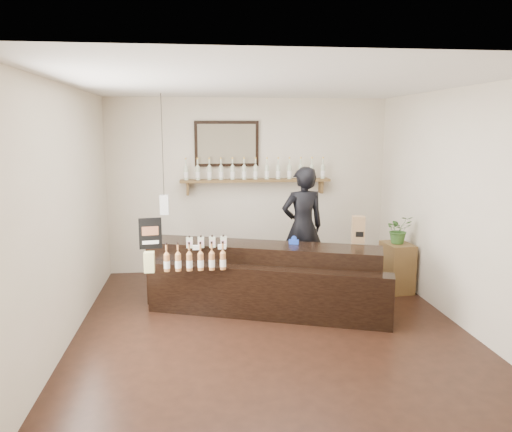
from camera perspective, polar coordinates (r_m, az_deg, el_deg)
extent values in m
plane|color=black|center=(6.05, 1.64, -12.58)|extent=(5.00, 5.00, 0.00)
plane|color=beige|center=(8.12, -0.87, 3.47)|extent=(4.50, 0.00, 4.50)
plane|color=beige|center=(3.27, 8.16, -6.51)|extent=(4.50, 0.00, 4.50)
plane|color=beige|center=(5.78, -20.92, 0.15)|extent=(0.00, 5.00, 5.00)
plane|color=beige|center=(6.39, 22.10, 0.95)|extent=(0.00, 5.00, 5.00)
plane|color=white|center=(5.61, 1.79, 14.87)|extent=(5.00, 5.00, 0.00)
cube|color=brown|center=(7.99, -0.06, 4.09)|extent=(2.40, 0.25, 0.04)
cube|color=brown|center=(7.99, -7.82, 3.12)|extent=(0.04, 0.20, 0.20)
cube|color=brown|center=(8.23, 7.42, 3.33)|extent=(0.04, 0.20, 0.20)
cube|color=black|center=(8.02, -3.37, 8.24)|extent=(1.02, 0.04, 0.72)
cube|color=#473E2E|center=(7.99, -3.36, 8.24)|extent=(0.92, 0.01, 0.62)
cube|color=white|center=(7.22, -10.44, 1.29)|extent=(0.12, 0.12, 0.28)
cylinder|color=black|center=(7.15, -10.65, 8.00)|extent=(0.01, 0.01, 1.41)
cylinder|color=beige|center=(7.93, -8.01, 4.83)|extent=(0.07, 0.07, 0.20)
cone|color=beige|center=(7.92, -8.03, 5.74)|extent=(0.07, 0.07, 0.05)
cylinder|color=beige|center=(7.92, -8.04, 6.18)|extent=(0.02, 0.02, 0.07)
cylinder|color=gold|center=(7.91, -8.05, 6.52)|extent=(0.03, 0.03, 0.02)
cylinder|color=white|center=(7.93, -8.00, 4.68)|extent=(0.07, 0.07, 0.09)
cylinder|color=beige|center=(7.93, -6.68, 4.86)|extent=(0.07, 0.07, 0.20)
cone|color=beige|center=(7.92, -6.70, 5.77)|extent=(0.07, 0.07, 0.05)
cylinder|color=beige|center=(7.91, -6.70, 6.20)|extent=(0.02, 0.02, 0.07)
cylinder|color=gold|center=(7.91, -6.71, 6.54)|extent=(0.03, 0.03, 0.02)
cylinder|color=white|center=(7.93, -6.67, 4.71)|extent=(0.07, 0.07, 0.09)
cylinder|color=beige|center=(7.93, -5.35, 4.88)|extent=(0.07, 0.07, 0.20)
cone|color=beige|center=(7.92, -5.36, 5.80)|extent=(0.07, 0.07, 0.05)
cylinder|color=beige|center=(7.92, -5.37, 6.23)|extent=(0.02, 0.02, 0.07)
cylinder|color=gold|center=(7.91, -5.37, 6.57)|extent=(0.03, 0.03, 0.02)
cylinder|color=white|center=(7.93, -5.34, 4.74)|extent=(0.07, 0.07, 0.09)
cylinder|color=beige|center=(7.94, -4.02, 4.91)|extent=(0.07, 0.07, 0.20)
cone|color=beige|center=(7.93, -4.03, 5.82)|extent=(0.07, 0.07, 0.05)
cylinder|color=beige|center=(7.92, -4.04, 6.25)|extent=(0.02, 0.02, 0.07)
cylinder|color=gold|center=(7.92, -4.04, 6.59)|extent=(0.03, 0.03, 0.02)
cylinder|color=white|center=(7.94, -4.02, 4.76)|extent=(0.07, 0.07, 0.09)
cylinder|color=beige|center=(7.95, -2.69, 4.93)|extent=(0.07, 0.07, 0.20)
cone|color=beige|center=(7.94, -2.70, 5.84)|extent=(0.07, 0.07, 0.05)
cylinder|color=beige|center=(7.93, -2.71, 6.27)|extent=(0.02, 0.02, 0.07)
cylinder|color=gold|center=(7.93, -2.71, 6.61)|extent=(0.03, 0.03, 0.02)
cylinder|color=white|center=(7.95, -2.69, 4.78)|extent=(0.07, 0.07, 0.09)
cylinder|color=beige|center=(7.96, -1.37, 4.94)|extent=(0.07, 0.07, 0.20)
cone|color=beige|center=(7.95, -1.38, 5.85)|extent=(0.07, 0.07, 0.05)
cylinder|color=beige|center=(7.95, -1.38, 6.29)|extent=(0.02, 0.02, 0.07)
cylinder|color=gold|center=(7.95, -1.38, 6.62)|extent=(0.03, 0.03, 0.02)
cylinder|color=white|center=(7.97, -1.37, 4.80)|extent=(0.07, 0.07, 0.09)
cylinder|color=beige|center=(7.98, -0.06, 4.96)|extent=(0.07, 0.07, 0.20)
cone|color=beige|center=(7.97, -0.06, 5.87)|extent=(0.07, 0.07, 0.05)
cylinder|color=beige|center=(7.97, -0.06, 6.30)|extent=(0.02, 0.02, 0.07)
cylinder|color=gold|center=(7.97, -0.06, 6.64)|extent=(0.03, 0.03, 0.02)
cylinder|color=white|center=(7.98, -0.06, 4.81)|extent=(0.07, 0.07, 0.09)
cylinder|color=beige|center=(8.01, 1.25, 4.97)|extent=(0.07, 0.07, 0.20)
cone|color=beige|center=(8.00, 1.25, 5.88)|extent=(0.07, 0.07, 0.05)
cylinder|color=beige|center=(7.99, 1.25, 6.31)|extent=(0.02, 0.02, 0.07)
cylinder|color=gold|center=(7.99, 1.26, 6.64)|extent=(0.03, 0.03, 0.02)
cylinder|color=white|center=(8.01, 1.25, 4.82)|extent=(0.07, 0.07, 0.09)
cylinder|color=beige|center=(8.03, 2.55, 4.98)|extent=(0.07, 0.07, 0.20)
cone|color=beige|center=(8.02, 2.56, 5.88)|extent=(0.07, 0.07, 0.05)
cylinder|color=beige|center=(8.02, 2.56, 6.31)|extent=(0.02, 0.02, 0.07)
cylinder|color=gold|center=(8.02, 2.56, 6.65)|extent=(0.03, 0.03, 0.02)
cylinder|color=white|center=(8.03, 2.55, 4.84)|extent=(0.07, 0.07, 0.09)
cylinder|color=beige|center=(8.06, 3.84, 4.99)|extent=(0.07, 0.07, 0.20)
cone|color=beige|center=(8.05, 3.85, 5.89)|extent=(0.07, 0.07, 0.05)
cylinder|color=beige|center=(8.05, 3.86, 6.31)|extent=(0.02, 0.02, 0.07)
cylinder|color=gold|center=(8.05, 3.86, 6.65)|extent=(0.03, 0.03, 0.02)
cylinder|color=white|center=(8.07, 3.84, 4.84)|extent=(0.07, 0.07, 0.09)
cylinder|color=beige|center=(8.10, 5.12, 4.99)|extent=(0.07, 0.07, 0.20)
cone|color=beige|center=(8.09, 5.13, 5.89)|extent=(0.07, 0.07, 0.05)
cylinder|color=beige|center=(8.09, 5.14, 6.31)|extent=(0.02, 0.02, 0.07)
cylinder|color=gold|center=(8.08, 5.15, 6.64)|extent=(0.03, 0.03, 0.02)
cylinder|color=white|center=(8.10, 5.12, 4.85)|extent=(0.07, 0.07, 0.09)
cylinder|color=beige|center=(8.14, 6.39, 4.99)|extent=(0.07, 0.07, 0.20)
cone|color=beige|center=(8.13, 6.41, 5.89)|extent=(0.07, 0.07, 0.05)
cylinder|color=beige|center=(8.13, 6.41, 6.31)|extent=(0.02, 0.02, 0.07)
cylinder|color=gold|center=(8.12, 6.42, 6.64)|extent=(0.03, 0.03, 0.02)
cylinder|color=white|center=(8.14, 6.39, 4.85)|extent=(0.07, 0.07, 0.09)
cylinder|color=beige|center=(8.18, 7.64, 4.99)|extent=(0.07, 0.07, 0.20)
cone|color=beige|center=(8.17, 7.67, 5.88)|extent=(0.07, 0.07, 0.05)
cylinder|color=beige|center=(8.17, 7.68, 6.30)|extent=(0.02, 0.02, 0.07)
cylinder|color=gold|center=(8.17, 7.68, 6.63)|extent=(0.03, 0.03, 0.02)
cylinder|color=white|center=(8.18, 7.64, 4.85)|extent=(0.07, 0.07, 0.09)
cube|color=black|center=(6.56, 0.74, -6.84)|extent=(3.03, 1.51, 0.85)
cube|color=black|center=(6.22, 1.23, -8.80)|extent=(2.94, 1.26, 0.64)
cube|color=white|center=(6.20, -6.79, -3.59)|extent=(0.10, 0.04, 0.05)
cube|color=white|center=(6.21, -3.91, -3.53)|extent=(0.10, 0.04, 0.05)
cube|color=#CECC7E|center=(6.08, -12.08, -5.71)|extent=(0.12, 0.12, 0.12)
cube|color=#CECC7E|center=(6.05, -12.12, -4.62)|extent=(0.12, 0.12, 0.12)
cube|color=beige|center=(6.35, -7.61, -3.02)|extent=(0.08, 0.08, 0.13)
cube|color=beige|center=(6.31, -7.61, -3.10)|extent=(0.07, 0.00, 0.06)
cylinder|color=black|center=(6.33, -7.62, -2.38)|extent=(0.02, 0.02, 0.03)
cube|color=beige|center=(6.34, -6.32, -2.99)|extent=(0.08, 0.08, 0.13)
cube|color=beige|center=(6.31, -6.31, -3.07)|extent=(0.07, 0.00, 0.06)
cylinder|color=black|center=(6.33, -6.33, -2.35)|extent=(0.02, 0.02, 0.03)
cube|color=beige|center=(6.35, -5.03, -2.97)|extent=(0.08, 0.08, 0.13)
cube|color=beige|center=(6.31, -5.02, -3.05)|extent=(0.07, 0.00, 0.06)
cylinder|color=black|center=(6.33, -5.04, -2.32)|extent=(0.02, 0.02, 0.03)
cube|color=beige|center=(6.35, -3.74, -2.94)|extent=(0.08, 0.08, 0.13)
cube|color=beige|center=(6.31, -3.72, -3.02)|extent=(0.07, 0.00, 0.06)
cylinder|color=black|center=(6.34, -3.75, -2.30)|extent=(0.02, 0.02, 0.03)
cylinder|color=#B2713C|center=(6.05, -10.16, -5.30)|extent=(0.07, 0.07, 0.20)
cone|color=#B2713C|center=(6.02, -10.19, -4.14)|extent=(0.07, 0.07, 0.05)
cylinder|color=#B2713C|center=(6.00, -10.21, -3.58)|extent=(0.02, 0.02, 0.07)
cylinder|color=black|center=(5.99, -10.23, -3.15)|extent=(0.03, 0.03, 0.02)
cylinder|color=white|center=(6.06, -10.15, -5.49)|extent=(0.07, 0.07, 0.09)
cylinder|color=#B2713C|center=(6.04, -8.89, -5.28)|extent=(0.07, 0.07, 0.20)
cone|color=#B2713C|center=(6.01, -8.92, -4.12)|extent=(0.07, 0.07, 0.05)
cylinder|color=#B2713C|center=(6.00, -8.94, -3.56)|extent=(0.02, 0.02, 0.07)
cylinder|color=black|center=(5.99, -8.95, -3.12)|extent=(0.03, 0.03, 0.02)
cylinder|color=white|center=(6.05, -8.88, -5.47)|extent=(0.07, 0.07, 0.09)
cylinder|color=#B2713C|center=(6.04, -7.62, -5.26)|extent=(0.07, 0.07, 0.20)
cone|color=#B2713C|center=(6.01, -7.65, -4.09)|extent=(0.07, 0.07, 0.05)
cylinder|color=#B2713C|center=(5.99, -7.66, -3.54)|extent=(0.02, 0.02, 0.07)
cylinder|color=black|center=(5.98, -7.67, -3.10)|extent=(0.03, 0.03, 0.02)
cylinder|color=white|center=(6.04, -7.61, -5.45)|extent=(0.07, 0.07, 0.09)
cylinder|color=#B2713C|center=(6.04, -6.34, -5.24)|extent=(0.07, 0.07, 0.20)
cone|color=#B2713C|center=(6.01, -6.37, -4.07)|extent=(0.07, 0.07, 0.05)
cylinder|color=#B2713C|center=(5.99, -6.38, -3.51)|extent=(0.02, 0.02, 0.07)
cylinder|color=black|center=(5.98, -6.39, -3.07)|extent=(0.03, 0.03, 0.02)
cylinder|color=white|center=(6.04, -6.34, -5.42)|extent=(0.07, 0.07, 0.09)
cylinder|color=#B2713C|center=(6.04, -5.07, -5.21)|extent=(0.07, 0.07, 0.20)
cone|color=#B2713C|center=(6.01, -5.09, -4.04)|extent=(0.07, 0.07, 0.05)
cylinder|color=#B2713C|center=(5.99, -5.10, -3.48)|extent=(0.02, 0.02, 0.07)
cylinder|color=black|center=(5.98, -5.11, -3.05)|extent=(0.03, 0.03, 0.02)
cylinder|color=white|center=(6.04, -5.07, -5.40)|extent=(0.07, 0.07, 0.09)
cylinder|color=#B2713C|center=(6.04, -3.80, -5.18)|extent=(0.07, 0.07, 0.20)
cone|color=#B2713C|center=(6.01, -3.82, -4.01)|extent=(0.07, 0.07, 0.05)
cylinder|color=#B2713C|center=(6.00, -3.82, -3.46)|extent=(0.02, 0.02, 0.07)
cylinder|color=black|center=(5.99, -3.83, -3.02)|extent=(0.03, 0.03, 0.02)
cylinder|color=white|center=(6.05, -3.80, -5.37)|extent=(0.07, 0.07, 0.09)
cube|color=black|center=(6.31, -11.98, -1.96)|extent=(0.28, 0.06, 0.39)
cube|color=#945536|center=(6.29, -12.00, -1.68)|extent=(0.20, 0.03, 0.11)
cube|color=white|center=(6.32, -11.96, -2.97)|extent=(0.20, 0.03, 0.04)
cube|color=#956A48|center=(6.62, 11.60, -1.53)|extent=(0.18, 0.15, 0.35)
cube|color=black|center=(6.58, 11.76, -2.07)|extent=(0.10, 0.02, 0.07)
cube|color=#193AB0|center=(6.47, 4.35, -2.97)|extent=(0.13, 0.09, 0.06)
cylinder|color=#193AB0|center=(6.46, 4.35, -2.59)|extent=(0.07, 0.05, 0.07)
cube|color=brown|center=(7.48, 15.78, -5.66)|extent=(0.39, 0.51, 0.71)
imported|color=#345F26|center=(7.36, 15.99, -1.49)|extent=(0.40, 0.36, 0.40)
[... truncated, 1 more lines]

